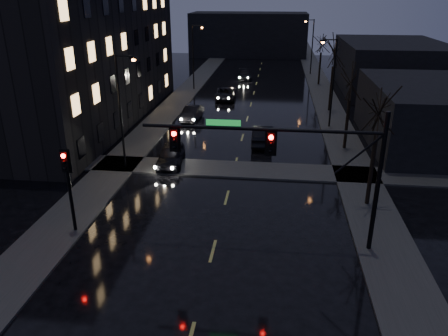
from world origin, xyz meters
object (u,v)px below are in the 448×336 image
(oncoming_car_c, at_px, (226,94))
(oncoming_car_a, at_px, (171,155))
(oncoming_car_d, at_px, (245,75))
(lead_car, at_px, (263,135))
(oncoming_car_b, at_px, (192,113))

(oncoming_car_c, bearing_deg, oncoming_car_a, -97.17)
(oncoming_car_d, bearing_deg, lead_car, -90.13)
(oncoming_car_a, xyz_separation_m, oncoming_car_b, (-0.74, 11.99, -0.07))
(oncoming_car_c, height_order, lead_car, lead_car)
(lead_car, bearing_deg, oncoming_car_c, -73.01)
(oncoming_car_a, relative_size, oncoming_car_b, 1.07)
(oncoming_car_c, xyz_separation_m, oncoming_car_d, (1.32, 12.74, -0.03))
(oncoming_car_b, distance_m, oncoming_car_d, 22.20)
(oncoming_car_b, relative_size, lead_car, 0.87)
(oncoming_car_b, bearing_deg, oncoming_car_a, -80.55)
(oncoming_car_a, xyz_separation_m, lead_car, (6.46, 5.52, 0.03))
(oncoming_car_b, height_order, oncoming_car_c, oncoming_car_b)
(oncoming_car_a, xyz_separation_m, oncoming_car_c, (1.54, 21.15, -0.07))
(lead_car, bearing_deg, oncoming_car_d, -83.25)
(oncoming_car_b, bearing_deg, oncoming_car_d, 86.57)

